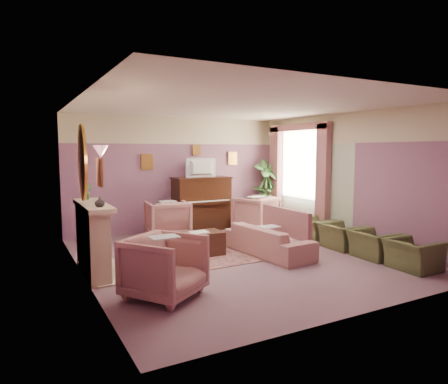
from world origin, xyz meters
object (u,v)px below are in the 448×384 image
coffee_table (197,244)px  sofa (268,235)px  piano (202,204)px  floral_armchair_front (165,264)px  olive_chair_b (374,240)px  olive_chair_d (314,225)px  floral_armchair_left (168,217)px  television (202,166)px  side_table (263,212)px  olive_chair_c (341,232)px  floral_armchair_right (256,211)px  olive_chair_a (413,250)px

coffee_table → sofa: sofa is taller
piano → floral_armchair_front: 4.69m
sofa → olive_chair_b: (1.58, -1.13, -0.05)m
coffee_table → olive_chair_d: bearing=-1.0°
sofa → olive_chair_b: bearing=-35.6°
sofa → floral_armchair_front: 2.79m
floral_armchair_front → olive_chair_b: bearing=0.9°
piano → floral_armchair_left: piano is taller
television → side_table: size_ratio=1.14×
piano → side_table: bearing=-5.7°
piano → olive_chair_c: (1.67, -3.12, -0.31)m
coffee_table → floral_armchair_right: bearing=33.9°
olive_chair_b → olive_chair_d: (0.00, 1.64, 0.00)m
olive_chair_a → olive_chair_b: 0.82m
television → olive_chair_a: 5.16m
television → olive_chair_c: 3.72m
floral_armchair_left → olive_chair_b: bearing=-51.5°
television → olive_chair_c: bearing=-61.5°
piano → olive_chair_c: 3.56m
floral_armchair_left → olive_chair_b: floral_armchair_left is taller
olive_chair_a → olive_chair_b: same height
sofa → olive_chair_a: sofa is taller
sofa → floral_armchair_left: floral_armchair_left is taller
piano → television: size_ratio=1.75×
floral_armchair_right → side_table: size_ratio=1.35×
coffee_table → side_table: size_ratio=1.43×
coffee_table → floral_armchair_left: floral_armchair_left is taller
olive_chair_a → side_table: size_ratio=1.12×
piano → olive_chair_b: (1.67, -3.94, -0.31)m
olive_chair_b → olive_chair_c: size_ratio=1.00×
olive_chair_d → side_table: bearing=88.4°
floral_armchair_front → olive_chair_a: (4.09, -0.75, -0.13)m
floral_armchair_front → olive_chair_b: 4.09m
piano → olive_chair_a: (1.67, -4.76, -0.31)m
floral_armchair_right → floral_armchair_left: bearing=174.7°
television → olive_chair_a: bearing=-70.5°
olive_chair_a → olive_chair_c: 1.64m
coffee_table → sofa: 1.38m
floral_armchair_right → olive_chair_c: (0.49, -2.44, -0.13)m
television → olive_chair_a: size_ratio=1.02×
olive_chair_b → olive_chair_c: bearing=90.0°
floral_armchair_left → olive_chair_c: 3.82m
television → sofa: size_ratio=0.42×
floral_armchair_left → floral_armchair_right: (2.26, -0.21, 0.00)m
piano → floral_armchair_left: bearing=-156.1°
floral_armchair_left → olive_chair_d: (2.75, -1.82, -0.13)m
sofa → floral_armchair_right: floral_armchair_right is taller
television → sofa: (0.10, -2.77, -1.21)m
piano → sofa: size_ratio=0.73×
floral_armchair_right → piano: bearing=149.7°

